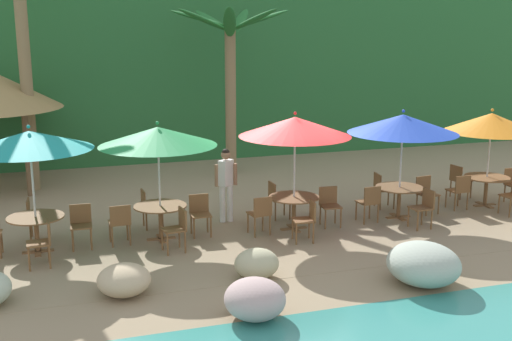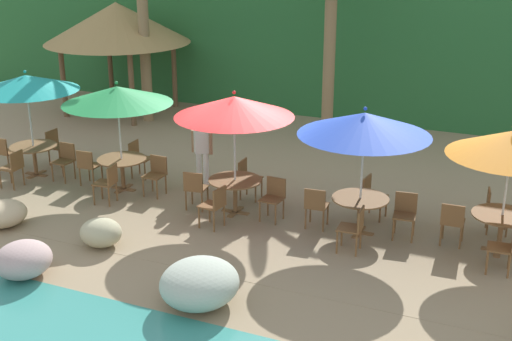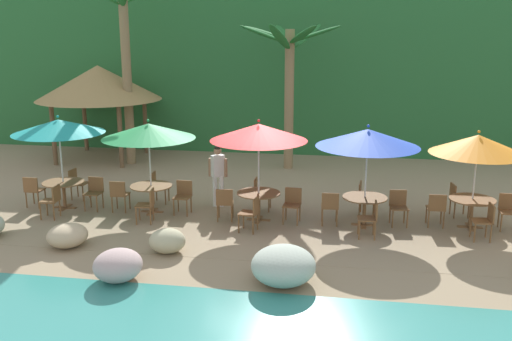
{
  "view_description": "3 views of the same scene",
  "coord_description": "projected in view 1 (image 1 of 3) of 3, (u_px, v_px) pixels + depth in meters",
  "views": [
    {
      "loc": [
        -4.84,
        -12.62,
        4.4
      ],
      "look_at": [
        -0.68,
        0.45,
        1.28
      ],
      "focal_mm": 45.03,
      "sensor_mm": 36.0,
      "label": 1
    },
    {
      "loc": [
        5.79,
        -12.03,
        5.73
      ],
      "look_at": [
        0.53,
        -0.03,
        1.02
      ],
      "focal_mm": 48.62,
      "sensor_mm": 36.0,
      "label": 2
    },
    {
      "loc": [
        2.24,
        -13.71,
        4.83
      ],
      "look_at": [
        -0.11,
        0.57,
        1.16
      ],
      "focal_mm": 40.36,
      "sensor_mm": 36.0,
      "label": 3
    }
  ],
  "objects": [
    {
      "name": "dining_table_green",
      "position": [
        160.0,
        211.0,
        13.33
      ],
      "size": [
        1.1,
        1.1,
        0.74
      ],
      "color": "brown",
      "rests_on": "ground"
    },
    {
      "name": "chair_red_inland",
      "position": [
        276.0,
        197.0,
        14.79
      ],
      "size": [
        0.44,
        0.43,
        0.87
      ],
      "color": "brown",
      "rests_on": "ground"
    },
    {
      "name": "chair_green_inland",
      "position": [
        148.0,
        206.0,
        14.1
      ],
      "size": [
        0.44,
        0.44,
        0.87
      ],
      "color": "brown",
      "rests_on": "ground"
    },
    {
      "name": "chair_teal_seaward",
      "position": [
        81.0,
        223.0,
        12.9
      ],
      "size": [
        0.43,
        0.44,
        0.87
      ],
      "color": "brown",
      "rests_on": "ground"
    },
    {
      "name": "rock_seawall",
      "position": [
        375.0,
        252.0,
        11.63
      ],
      "size": [
        16.4,
        3.23,
        0.96
      ],
      "color": "#AA9E9F",
      "rests_on": "ground"
    },
    {
      "name": "umbrella_red",
      "position": [
        295.0,
        127.0,
        13.64
      ],
      "size": [
        2.42,
        2.42,
        2.61
      ],
      "color": "silver",
      "rests_on": "ground"
    },
    {
      "name": "chair_green_left",
      "position": [
        120.0,
        221.0,
        12.99
      ],
      "size": [
        0.44,
        0.44,
        0.87
      ],
      "color": "brown",
      "rests_on": "ground"
    },
    {
      "name": "foliage_backdrop",
      "position": [
        199.0,
        67.0,
        21.83
      ],
      "size": [
        28.0,
        2.4,
        6.0
      ],
      "color": "#286633",
      "rests_on": "ground"
    },
    {
      "name": "chair_teal_inland",
      "position": [
        34.0,
        216.0,
        13.37
      ],
      "size": [
        0.45,
        0.44,
        0.87
      ],
      "color": "brown",
      "rests_on": "ground"
    },
    {
      "name": "umbrella_blue",
      "position": [
        403.0,
        124.0,
        14.49
      ],
      "size": [
        2.5,
        2.5,
        2.54
      ],
      "color": "silver",
      "rests_on": "ground"
    },
    {
      "name": "chair_orange_inland",
      "position": [
        459.0,
        179.0,
        16.57
      ],
      "size": [
        0.48,
        0.48,
        0.87
      ],
      "color": "brown",
      "rests_on": "ground"
    },
    {
      "name": "chair_teal_right",
      "position": [
        43.0,
        240.0,
        11.84
      ],
      "size": [
        0.45,
        0.44,
        0.87
      ],
      "color": "brown",
      "rests_on": "ground"
    },
    {
      "name": "chair_red_right",
      "position": [
        307.0,
        218.0,
        13.23
      ],
      "size": [
        0.48,
        0.48,
        0.87
      ],
      "color": "brown",
      "rests_on": "ground"
    },
    {
      "name": "dining_table_blue",
      "position": [
        399.0,
        192.0,
        14.84
      ],
      "size": [
        1.1,
        1.1,
        0.74
      ],
      "color": "brown",
      "rests_on": "ground"
    },
    {
      "name": "chair_blue_inland",
      "position": [
        381.0,
        188.0,
        15.66
      ],
      "size": [
        0.47,
        0.46,
        0.87
      ],
      "color": "brown",
      "rests_on": "ground"
    },
    {
      "name": "chair_red_left",
      "position": [
        261.0,
        212.0,
        13.6
      ],
      "size": [
        0.47,
        0.48,
        0.87
      ],
      "color": "brown",
      "rests_on": "ground"
    },
    {
      "name": "waiter_in_white",
      "position": [
        226.0,
        180.0,
        14.45
      ],
      "size": [
        0.52,
        0.37,
        1.7
      ],
      "color": "white",
      "rests_on": "ground"
    },
    {
      "name": "chair_orange_left",
      "position": [
        460.0,
        189.0,
        15.5
      ],
      "size": [
        0.43,
        0.44,
        0.87
      ],
      "color": "brown",
      "rests_on": "ground"
    },
    {
      "name": "palm_tree_second",
      "position": [
        229.0,
        57.0,
        18.64
      ],
      "size": [
        3.41,
        3.29,
        4.92
      ],
      "color": "olive",
      "rests_on": "ground"
    },
    {
      "name": "ground_plane",
      "position": [
        291.0,
        229.0,
        14.13
      ],
      "size": [
        120.0,
        120.0,
        0.0
      ],
      "primitive_type": "plane",
      "color": "#937F60"
    },
    {
      "name": "terrace_deck",
      "position": [
        291.0,
        229.0,
        14.13
      ],
      "size": [
        18.0,
        5.2,
        0.01
      ],
      "color": "#937F60",
      "rests_on": "ground"
    },
    {
      "name": "chair_red_seaward",
      "position": [
        329.0,
        203.0,
        14.3
      ],
      "size": [
        0.45,
        0.46,
        0.87
      ],
      "color": "brown",
      "rests_on": "ground"
    },
    {
      "name": "umbrella_orange",
      "position": [
        491.0,
        123.0,
        15.51
      ],
      "size": [
        2.25,
        2.25,
        2.43
      ],
      "color": "silver",
      "rests_on": "ground"
    },
    {
      "name": "chair_green_right",
      "position": [
        178.0,
        227.0,
        12.64
      ],
      "size": [
        0.48,
        0.47,
        0.87
      ],
      "color": "brown",
      "rests_on": "ground"
    },
    {
      "name": "dining_table_orange",
      "position": [
        487.0,
        182.0,
        15.84
      ],
      "size": [
        1.1,
        1.1,
        0.74
      ],
      "color": "brown",
      "rests_on": "ground"
    },
    {
      "name": "chair_blue_right",
      "position": [
        424.0,
        205.0,
        14.12
      ],
      "size": [
        0.45,
        0.44,
        0.87
      ],
      "color": "brown",
      "rests_on": "ground"
    },
    {
      "name": "chair_green_seaward",
      "position": [
        200.0,
        211.0,
        13.66
      ],
      "size": [
        0.44,
        0.44,
        0.87
      ],
      "color": "brown",
      "rests_on": "ground"
    },
    {
      "name": "chair_blue_left",
      "position": [
        370.0,
        201.0,
        14.48
      ],
      "size": [
        0.45,
        0.46,
        0.87
      ],
      "color": "brown",
      "rests_on": "ground"
    },
    {
      "name": "palm_tree_nearest",
      "position": [
        22.0,
        31.0,
        16.62
      ],
      "size": [
        3.28,
        3.04,
        6.37
      ],
      "color": "olive",
      "rests_on": "ground"
    },
    {
      "name": "umbrella_green",
      "position": [
        158.0,
        136.0,
        12.98
      ],
      "size": [
        2.41,
        2.41,
        2.5
      ],
      "color": "silver",
      "rests_on": "ground"
    },
    {
      "name": "chair_blue_seaward",
      "position": [
        426.0,
        192.0,
        15.3
      ],
      "size": [
        0.47,
        0.48,
        0.87
      ],
      "color": "brown",
      "rests_on": "ground"
    },
    {
      "name": "dining_table_teal",
      "position": [
        36.0,
        222.0,
        12.57
      ],
      "size": [
        1.1,
        1.1,
        0.74
      ],
      "color": "brown",
      "rests_on": "ground"
    },
    {
      "name": "umbrella_teal",
      "position": [
        29.0,
        140.0,
        12.2
      ],
      "size": [
        2.4,
        2.4,
        2.55
      ],
      "color": "silver",
      "rests_on": "ground"
    },
    {
      "name": "dining_table_red",
      "position": [
        294.0,
        202.0,
        14.01
      ],
      "size": [
        1.1,
        1.1,
        0.74
      ],
      "color": "brown",
      "rests_on": "ground"
    }
  ]
}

